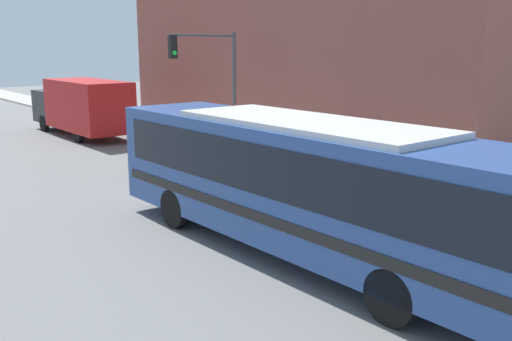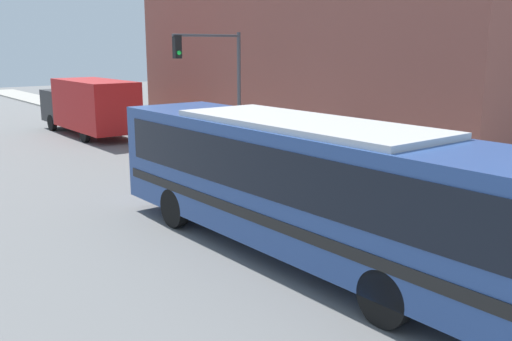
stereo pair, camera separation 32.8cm
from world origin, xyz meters
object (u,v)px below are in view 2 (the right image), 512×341
city_bus (303,179)px  traffic_light_pole (217,71)px  fire_hydrant (366,172)px  pedestrian_near_corner (343,143)px  delivery_truck (89,105)px

city_bus → traffic_light_pole: 12.26m
city_bus → fire_hydrant: size_ratio=14.79×
city_bus → pedestrian_near_corner: 9.61m
delivery_truck → fire_hydrant: (3.03, -16.69, -1.09)m
city_bus → traffic_light_pole: size_ratio=2.34×
delivery_truck → city_bus: bearing=-98.6°
city_bus → delivery_truck: (3.05, 20.20, -0.21)m
fire_hydrant → traffic_light_pole: 8.18m
delivery_truck → pedestrian_near_corner: delivery_truck is taller
fire_hydrant → traffic_light_pole: traffic_light_pole is taller
fire_hydrant → delivery_truck: bearing=100.3°
city_bus → traffic_light_pole: (5.09, 11.00, 1.83)m
city_bus → fire_hydrant: bearing=29.1°
traffic_light_pole → pedestrian_near_corner: size_ratio=2.84×
delivery_truck → traffic_light_pole: size_ratio=1.63×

